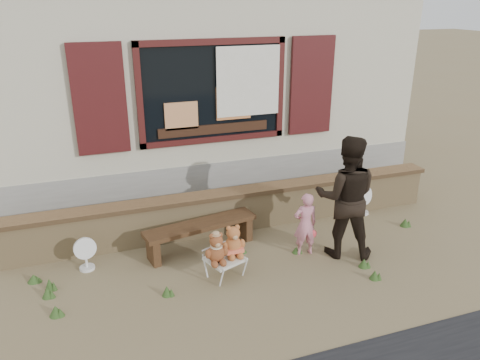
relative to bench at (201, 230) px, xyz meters
name	(u,v)px	position (x,y,z in m)	size (l,w,h in m)	color
ground	(254,259)	(0.64, -0.52, -0.32)	(80.00, 80.00, 0.00)	brown
shopfront	(180,73)	(0.64, 3.97, 1.68)	(8.04, 5.13, 4.00)	#B5AE93
brick_wall	(232,210)	(0.64, 0.48, 0.02)	(7.10, 0.36, 0.67)	tan
bench	(201,230)	(0.00, 0.00, 0.00)	(1.73, 0.67, 0.43)	#372313
folding_chair	(225,260)	(0.12, -0.80, -0.06)	(0.57, 0.54, 0.28)	beige
teddy_bear_left	(216,247)	(-0.01, -0.85, 0.18)	(0.31, 0.27, 0.43)	brown
teddy_bear_right	(233,240)	(0.25, -0.76, 0.19)	(0.33, 0.28, 0.45)	brown
child	(305,224)	(1.39, -0.61, 0.16)	(0.35, 0.23, 0.95)	pink
adult	(346,197)	(1.91, -0.78, 0.58)	(0.87, 0.68, 1.79)	black
fan_left	(85,253)	(-1.63, 0.00, -0.07)	(0.31, 0.21, 0.49)	silver
fan_right	(364,200)	(2.96, 0.28, -0.06)	(0.32, 0.21, 0.50)	silver
grass_tufts	(204,270)	(-0.14, -0.66, -0.25)	(5.82, 1.59, 0.16)	#2F4C1E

